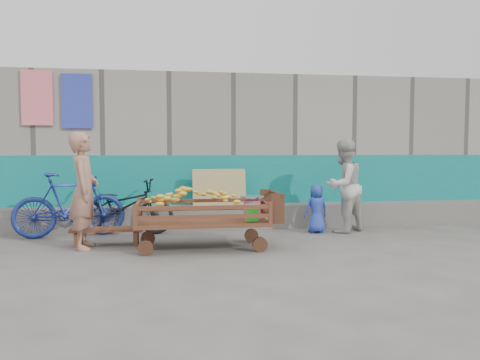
{
  "coord_description": "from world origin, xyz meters",
  "views": [
    {
      "loc": [
        -0.6,
        -6.48,
        1.49
      ],
      "look_at": [
        0.54,
        1.2,
        1.0
      ],
      "focal_mm": 35.0,
      "sensor_mm": 36.0,
      "label": 1
    }
  ],
  "objects": [
    {
      "name": "woman",
      "position": [
        2.51,
        1.64,
        0.85
      ],
      "size": [
        1.04,
        0.97,
        1.7
      ],
      "primitive_type": "imported",
      "rotation": [
        0.0,
        0.0,
        3.67
      ],
      "color": "beige",
      "rests_on": "ground"
    },
    {
      "name": "banana_cart",
      "position": [
        -0.18,
        0.57,
        0.63
      ],
      "size": [
        2.17,
        0.99,
        0.93
      ],
      "color": "#563120",
      "rests_on": "ground"
    },
    {
      "name": "bicycle_blue",
      "position": [
        -2.33,
        1.85,
        0.56
      ],
      "size": [
        1.92,
        0.89,
        1.11
      ],
      "primitive_type": "imported",
      "rotation": [
        0.0,
        0.0,
        1.78
      ],
      "color": "navy",
      "rests_on": "ground"
    },
    {
      "name": "bench",
      "position": [
        -1.6,
        1.01,
        0.2
      ],
      "size": [
        1.11,
        0.33,
        0.28
      ],
      "color": "#563120",
      "rests_on": "ground"
    },
    {
      "name": "vendor_man",
      "position": [
        -1.9,
        0.83,
        0.89
      ],
      "size": [
        0.45,
        0.66,
        1.77
      ],
      "primitive_type": "imported",
      "rotation": [
        0.0,
        0.0,
        1.61
      ],
      "color": "#A06F5A",
      "rests_on": "ground"
    },
    {
      "name": "ground",
      "position": [
        0.0,
        0.0,
        0.0
      ],
      "size": [
        80.0,
        80.0,
        0.0
      ],
      "primitive_type": "plane",
      "color": "#524F4B",
      "rests_on": "ground"
    },
    {
      "name": "child",
      "position": [
        2.0,
        1.63,
        0.44
      ],
      "size": [
        0.46,
        0.33,
        0.88
      ],
      "primitive_type": "imported",
      "rotation": [
        0.0,
        0.0,
        3.26
      ],
      "color": "#2640B0",
      "rests_on": "ground"
    },
    {
      "name": "building_wall",
      "position": [
        -0.0,
        4.05,
        1.47
      ],
      "size": [
        12.0,
        3.5,
        3.0
      ],
      "color": "gray",
      "rests_on": "ground"
    },
    {
      "name": "bicycle_dark",
      "position": [
        -1.48,
        2.05,
        0.49
      ],
      "size": [
        1.95,
        0.95,
        0.98
      ],
      "primitive_type": "imported",
      "rotation": [
        0.0,
        0.0,
        1.4
      ],
      "color": "black",
      "rests_on": "ground"
    }
  ]
}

